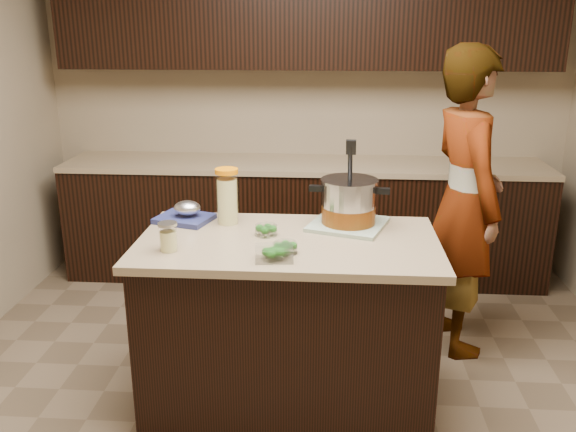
{
  "coord_description": "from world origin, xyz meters",
  "views": [
    {
      "loc": [
        0.2,
        -2.77,
        1.91
      ],
      "look_at": [
        0.0,
        0.0,
        1.02
      ],
      "focal_mm": 38.0,
      "sensor_mm": 36.0,
      "label": 1
    }
  ],
  "objects_px": {
    "lemonade_pitcher": "(227,198)",
    "person": "(464,203)",
    "island": "(288,322)",
    "stock_pot": "(349,204)"
  },
  "relations": [
    {
      "from": "lemonade_pitcher",
      "to": "person",
      "type": "bearing_deg",
      "value": 19.28
    },
    {
      "from": "island",
      "to": "lemonade_pitcher",
      "type": "distance_m",
      "value": 0.71
    },
    {
      "from": "stock_pot",
      "to": "person",
      "type": "xyz_separation_m",
      "value": [
        0.68,
        0.46,
        -0.12
      ]
    },
    {
      "from": "lemonade_pitcher",
      "to": "stock_pot",
      "type": "bearing_deg",
      "value": -0.4
    },
    {
      "from": "island",
      "to": "person",
      "type": "height_order",
      "value": "person"
    },
    {
      "from": "stock_pot",
      "to": "lemonade_pitcher",
      "type": "height_order",
      "value": "stock_pot"
    },
    {
      "from": "stock_pot",
      "to": "person",
      "type": "height_order",
      "value": "person"
    },
    {
      "from": "island",
      "to": "lemonade_pitcher",
      "type": "xyz_separation_m",
      "value": [
        -0.33,
        0.23,
        0.58
      ]
    },
    {
      "from": "island",
      "to": "stock_pot",
      "type": "xyz_separation_m",
      "value": [
        0.3,
        0.22,
        0.56
      ]
    },
    {
      "from": "stock_pot",
      "to": "person",
      "type": "bearing_deg",
      "value": 38.82
    }
  ]
}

